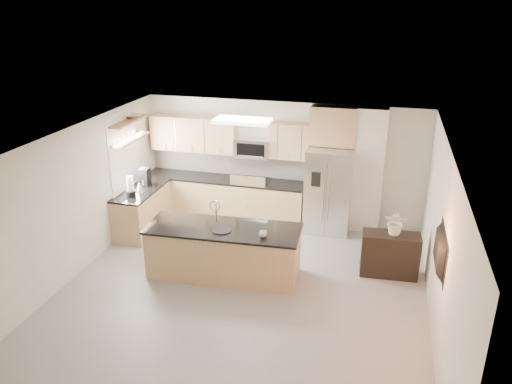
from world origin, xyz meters
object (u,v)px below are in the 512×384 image
(kettle, at_px, (140,187))
(flower_vase, at_px, (397,217))
(island, at_px, (224,251))
(cup, at_px, (263,234))
(credenza, at_px, (390,254))
(blender, at_px, (130,188))
(bowl, at_px, (133,116))
(refrigerator, at_px, (328,190))
(coffee_maker, at_px, (145,177))
(television, at_px, (436,251))
(range, at_px, (251,200))
(platter, at_px, (222,230))
(microwave, at_px, (253,148))

(kettle, distance_m, flower_vase, 5.05)
(island, distance_m, cup, 0.92)
(credenza, bearing_deg, flower_vase, 20.67)
(credenza, relative_size, blender, 2.37)
(credenza, height_order, bowl, bowl)
(refrigerator, relative_size, kettle, 7.34)
(island, bearing_deg, flower_vase, 11.83)
(refrigerator, height_order, coffee_maker, refrigerator)
(coffee_maker, bearing_deg, television, -22.48)
(range, bearing_deg, television, -41.64)
(range, distance_m, blender, 2.61)
(coffee_maker, bearing_deg, credenza, -8.85)
(credenza, relative_size, cup, 7.77)
(range, bearing_deg, blender, -145.08)
(flower_vase, distance_m, television, 1.65)
(bowl, bearing_deg, coffee_maker, -9.87)
(blender, xyz_separation_m, bowl, (-0.18, 0.67, 1.28))
(refrigerator, bearing_deg, bowl, -169.44)
(television, bearing_deg, platter, 78.93)
(range, bearing_deg, island, -86.61)
(credenza, xyz_separation_m, bowl, (-5.21, 0.81, 1.99))
(kettle, xyz_separation_m, coffee_maker, (-0.07, 0.37, 0.07))
(island, xyz_separation_m, flower_vase, (2.87, 0.77, 0.66))
(microwave, height_order, platter, microwave)
(range, distance_m, platter, 2.51)
(blender, bearing_deg, coffee_maker, 91.77)
(range, relative_size, bowl, 2.96)
(refrigerator, relative_size, credenza, 1.80)
(platter, xyz_separation_m, television, (3.35, -0.66, 0.42))
(refrigerator, bearing_deg, microwave, 174.14)
(island, xyz_separation_m, television, (3.37, -0.78, 0.89))
(coffee_maker, bearing_deg, bowl, 170.13)
(range, xyz_separation_m, flower_vase, (3.01, -1.56, 0.65))
(credenza, bearing_deg, microwave, 146.33)
(television, bearing_deg, bowl, 67.84)
(microwave, bearing_deg, refrigerator, -5.86)
(platter, distance_m, bowl, 3.28)
(platter, bearing_deg, coffee_maker, 143.56)
(microwave, relative_size, kettle, 3.13)
(cup, distance_m, coffee_maker, 3.43)
(kettle, distance_m, bowl, 1.43)
(microwave, height_order, blender, microwave)
(blender, distance_m, coffee_maker, 0.65)
(blender, bearing_deg, bowl, 104.56)
(blender, bearing_deg, television, -16.67)
(kettle, relative_size, coffee_maker, 0.67)
(kettle, bearing_deg, range, 30.07)
(refrigerator, distance_m, cup, 2.57)
(microwave, height_order, flower_vase, microwave)
(blender, distance_m, flower_vase, 5.09)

